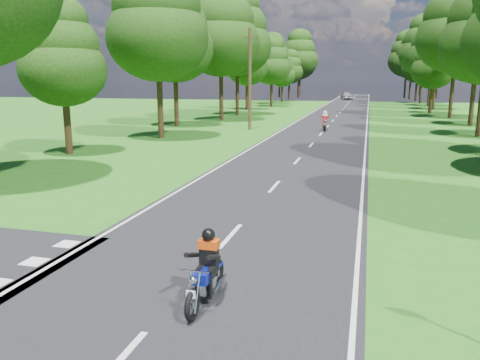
% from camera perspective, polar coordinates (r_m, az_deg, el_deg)
% --- Properties ---
extents(ground, '(160.00, 160.00, 0.00)m').
position_cam_1_polar(ground, '(10.71, -4.24, -10.28)').
color(ground, '#226316').
rests_on(ground, ground).
extents(main_road, '(7.00, 140.00, 0.02)m').
position_cam_1_polar(main_road, '(59.54, 12.11, 8.05)').
color(main_road, black).
rests_on(main_road, ground).
extents(road_markings, '(7.40, 140.00, 0.01)m').
position_cam_1_polar(road_markings, '(57.69, 11.86, 7.95)').
color(road_markings, silver).
rests_on(road_markings, main_road).
extents(treeline, '(40.00, 115.35, 14.78)m').
position_cam_1_polar(treeline, '(69.52, 14.15, 15.33)').
color(treeline, black).
rests_on(treeline, ground).
extents(telegraph_pole, '(1.20, 0.26, 8.00)m').
position_cam_1_polar(telegraph_pole, '(38.46, 1.21, 12.22)').
color(telegraph_pole, '#382616').
rests_on(telegraph_pole, ground).
extents(rider_near_blue, '(0.56, 1.66, 1.38)m').
position_cam_1_polar(rider_near_blue, '(8.74, -4.22, -10.55)').
color(rider_near_blue, '#0D1A92').
rests_on(rider_near_blue, main_road).
extents(rider_far_red, '(0.84, 1.95, 1.58)m').
position_cam_1_polar(rider_far_red, '(38.37, 10.31, 7.14)').
color(rider_far_red, maroon).
rests_on(rider_far_red, main_road).
extents(distant_car, '(2.91, 4.85, 1.55)m').
position_cam_1_polar(distant_car, '(96.74, 12.87, 10.00)').
color(distant_car, '#A5A8AC').
rests_on(distant_car, main_road).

